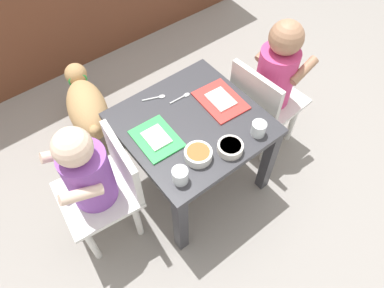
# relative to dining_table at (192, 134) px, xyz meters

# --- Properties ---
(ground_plane) EXTENTS (7.00, 7.00, 0.00)m
(ground_plane) POSITION_rel_dining_table_xyz_m (0.00, 0.00, -0.35)
(ground_plane) COLOR gray
(dining_table) EXTENTS (0.54, 0.53, 0.42)m
(dining_table) POSITION_rel_dining_table_xyz_m (0.00, 0.00, 0.00)
(dining_table) COLOR #333338
(dining_table) RESTS_ON ground
(seated_child_left) EXTENTS (0.31, 0.31, 0.67)m
(seated_child_left) POSITION_rel_dining_table_xyz_m (-0.43, 0.03, 0.07)
(seated_child_left) COLOR silver
(seated_child_left) RESTS_ON ground
(seated_child_right) EXTENTS (0.30, 0.30, 0.70)m
(seated_child_right) POSITION_rel_dining_table_xyz_m (0.43, -0.03, 0.09)
(seated_child_right) COLOR silver
(seated_child_right) RESTS_ON ground
(dog) EXTENTS (0.28, 0.48, 0.30)m
(dog) POSITION_rel_dining_table_xyz_m (-0.23, 0.55, -0.15)
(dog) COLOR tan
(dog) RESTS_ON ground
(food_tray_left) EXTENTS (0.15, 0.19, 0.02)m
(food_tray_left) POSITION_rel_dining_table_xyz_m (-0.16, 0.01, 0.08)
(food_tray_left) COLOR green
(food_tray_left) RESTS_ON dining_table
(food_tray_right) EXTENTS (0.17, 0.22, 0.02)m
(food_tray_right) POSITION_rel_dining_table_xyz_m (0.16, 0.01, 0.08)
(food_tray_right) COLOR red
(food_tray_right) RESTS_ON dining_table
(water_cup_left) EXTENTS (0.06, 0.06, 0.06)m
(water_cup_left) POSITION_rel_dining_table_xyz_m (-0.20, -0.18, 0.10)
(water_cup_left) COLOR white
(water_cup_left) RESTS_ON dining_table
(water_cup_right) EXTENTS (0.06, 0.06, 0.06)m
(water_cup_right) POSITION_rel_dining_table_xyz_m (0.16, -0.20, 0.10)
(water_cup_right) COLOR white
(water_cup_right) RESTS_ON dining_table
(cereal_bowl_right_side) EXTENTS (0.10, 0.10, 0.04)m
(cereal_bowl_right_side) POSITION_rel_dining_table_xyz_m (-0.09, -0.15, 0.10)
(cereal_bowl_right_side) COLOR white
(cereal_bowl_right_side) RESTS_ON dining_table
(veggie_bowl_far) EXTENTS (0.10, 0.10, 0.03)m
(veggie_bowl_far) POSITION_rel_dining_table_xyz_m (0.02, -0.20, 0.09)
(veggie_bowl_far) COLOR silver
(veggie_bowl_far) RESTS_ON dining_table
(spoon_by_left_tray) EXTENTS (0.10, 0.05, 0.01)m
(spoon_by_left_tray) POSITION_rel_dining_table_xyz_m (-0.04, 0.19, 0.08)
(spoon_by_left_tray) COLOR silver
(spoon_by_left_tray) RESTS_ON dining_table
(spoon_by_right_tray) EXTENTS (0.10, 0.02, 0.01)m
(spoon_by_right_tray) POSITION_rel_dining_table_xyz_m (0.05, 0.13, 0.08)
(spoon_by_right_tray) COLOR silver
(spoon_by_right_tray) RESTS_ON dining_table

